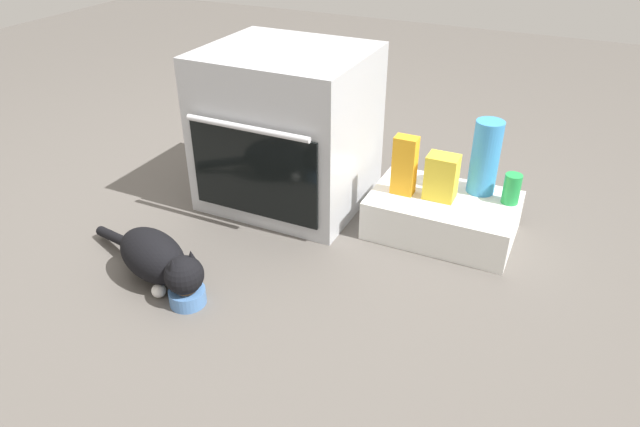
{
  "coord_description": "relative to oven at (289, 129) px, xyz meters",
  "views": [
    {
      "loc": [
        1.1,
        -1.65,
        1.27
      ],
      "look_at": [
        0.37,
        -0.1,
        0.25
      ],
      "focal_mm": 32.17,
      "sensor_mm": 36.0,
      "label": 1
    }
  ],
  "objects": [
    {
      "name": "ground",
      "position": [
        -0.0,
        -0.35,
        -0.33
      ],
      "size": [
        8.0,
        8.0,
        0.0
      ],
      "primitive_type": "plane",
      "color": "#56514C"
    },
    {
      "name": "oven",
      "position": [
        0.0,
        0.0,
        0.0
      ],
      "size": [
        0.66,
        0.62,
        0.67
      ],
      "color": "#B7BABF",
      "rests_on": "ground"
    },
    {
      "name": "pantry_cabinet",
      "position": [
        0.69,
        0.0,
        -0.25
      ],
      "size": [
        0.57,
        0.38,
        0.16
      ],
      "primitive_type": "cube",
      "color": "white",
      "rests_on": "ground"
    },
    {
      "name": "food_bowl",
      "position": [
        0.03,
        -0.81,
        -0.3
      ],
      "size": [
        0.13,
        0.13,
        0.08
      ],
      "color": "#4C7AB7",
      "rests_on": "ground"
    },
    {
      "name": "cat",
      "position": [
        -0.12,
        -0.76,
        -0.23
      ],
      "size": [
        0.64,
        0.28,
        0.2
      ],
      "rotation": [
        0.0,
        0.0,
        -0.31
      ],
      "color": "black",
      "rests_on": "ground"
    },
    {
      "name": "juice_carton",
      "position": [
        0.53,
        -0.03,
        -0.05
      ],
      "size": [
        0.09,
        0.06,
        0.24
      ],
      "primitive_type": "cube",
      "color": "orange",
      "rests_on": "pantry_cabinet"
    },
    {
      "name": "snack_bag",
      "position": [
        0.67,
        -0.01,
        -0.08
      ],
      "size": [
        0.12,
        0.09,
        0.18
      ],
      "primitive_type": "cube",
      "color": "yellow",
      "rests_on": "pantry_cabinet"
    },
    {
      "name": "water_bottle",
      "position": [
        0.81,
        0.11,
        -0.02
      ],
      "size": [
        0.11,
        0.11,
        0.3
      ],
      "primitive_type": "cylinder",
      "color": "#388CD1",
      "rests_on": "pantry_cabinet"
    },
    {
      "name": "soda_can",
      "position": [
        0.93,
        0.07,
        -0.11
      ],
      "size": [
        0.07,
        0.07,
        0.12
      ],
      "primitive_type": "cylinder",
      "color": "green",
      "rests_on": "pantry_cabinet"
    }
  ]
}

